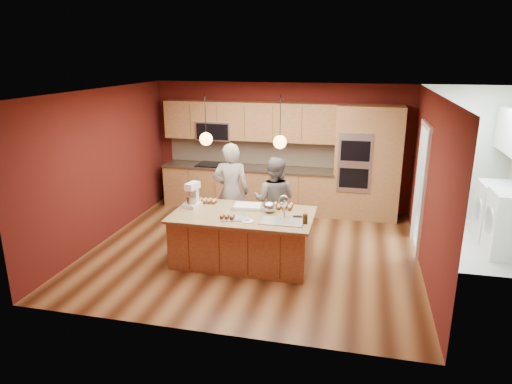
% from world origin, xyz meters
% --- Properties ---
extents(floor, '(5.50, 5.50, 0.00)m').
position_xyz_m(floor, '(0.00, 0.00, 0.00)').
color(floor, '#422110').
rests_on(floor, ground).
extents(ceiling, '(5.50, 5.50, 0.00)m').
position_xyz_m(ceiling, '(0.00, 0.00, 2.70)').
color(ceiling, white).
rests_on(ceiling, ground).
extents(wall_back, '(5.50, 0.00, 5.50)m').
position_xyz_m(wall_back, '(0.00, 2.50, 1.35)').
color(wall_back, '#4F1612').
rests_on(wall_back, ground).
extents(wall_front, '(5.50, 0.00, 5.50)m').
position_xyz_m(wall_front, '(0.00, -2.50, 1.35)').
color(wall_front, '#4F1612').
rests_on(wall_front, ground).
extents(wall_left, '(0.00, 5.00, 5.00)m').
position_xyz_m(wall_left, '(-2.75, 0.00, 1.35)').
color(wall_left, '#4F1612').
rests_on(wall_left, ground).
extents(wall_right, '(0.00, 5.00, 5.00)m').
position_xyz_m(wall_right, '(2.75, 0.00, 1.35)').
color(wall_right, '#4F1612').
rests_on(wall_right, ground).
extents(cabinet_run, '(3.74, 0.64, 2.30)m').
position_xyz_m(cabinet_run, '(-0.68, 2.25, 0.98)').
color(cabinet_run, brown).
rests_on(cabinet_run, floor).
extents(oven_column, '(1.30, 0.62, 2.30)m').
position_xyz_m(oven_column, '(1.85, 2.19, 1.15)').
color(oven_column, brown).
rests_on(oven_column, floor).
extents(doorway_trim, '(0.08, 1.11, 2.20)m').
position_xyz_m(doorway_trim, '(2.73, 0.80, 1.05)').
color(doorway_trim, silver).
rests_on(doorway_trim, wall_right).
extents(pendant_left, '(0.20, 0.20, 0.80)m').
position_xyz_m(pendant_left, '(-0.64, -0.44, 2.00)').
color(pendant_left, black).
rests_on(pendant_left, ceiling).
extents(pendant_right, '(0.20, 0.20, 0.80)m').
position_xyz_m(pendant_right, '(0.52, -0.44, 2.00)').
color(pendant_right, black).
rests_on(pendant_right, ceiling).
extents(island, '(2.24, 1.26, 1.21)m').
position_xyz_m(island, '(-0.05, -0.45, 0.42)').
color(island, brown).
rests_on(island, floor).
extents(person_left, '(0.71, 0.53, 1.78)m').
position_xyz_m(person_left, '(-0.51, 0.44, 0.89)').
color(person_left, black).
rests_on(person_left, floor).
extents(person_right, '(0.80, 0.64, 1.57)m').
position_xyz_m(person_right, '(0.27, 0.44, 0.79)').
color(person_right, slate).
rests_on(person_right, floor).
extents(stand_mixer, '(0.27, 0.33, 0.41)m').
position_xyz_m(stand_mixer, '(-0.96, -0.30, 1.00)').
color(stand_mixer, white).
rests_on(stand_mixer, island).
extents(sheet_cake, '(0.54, 0.42, 0.05)m').
position_xyz_m(sheet_cake, '(-0.07, -0.14, 0.85)').
color(sheet_cake, silver).
rests_on(sheet_cake, island).
extents(cooling_rack, '(0.50, 0.43, 0.02)m').
position_xyz_m(cooling_rack, '(-0.13, -0.69, 0.84)').
color(cooling_rack, silver).
rests_on(cooling_rack, island).
extents(mixing_bowl, '(0.22, 0.22, 0.19)m').
position_xyz_m(mixing_bowl, '(0.33, -0.29, 0.91)').
color(mixing_bowl, silver).
rests_on(mixing_bowl, island).
extents(plate, '(0.19, 0.19, 0.01)m').
position_xyz_m(plate, '(0.10, -0.79, 0.83)').
color(plate, white).
rests_on(plate, island).
extents(tumbler, '(0.07, 0.07, 0.15)m').
position_xyz_m(tumbler, '(0.96, -0.67, 0.90)').
color(tumbler, '#331F0D').
rests_on(tumbler, island).
extents(phone, '(0.15, 0.10, 0.01)m').
position_xyz_m(phone, '(0.81, -0.40, 0.83)').
color(phone, black).
rests_on(phone, island).
extents(cupcakes_left, '(0.34, 0.17, 0.08)m').
position_xyz_m(cupcakes_left, '(-0.79, -0.07, 0.86)').
color(cupcakes_left, tan).
rests_on(cupcakes_left, island).
extents(cupcakes_rack, '(0.24, 0.16, 0.07)m').
position_xyz_m(cupcakes_rack, '(-0.23, -0.76, 0.88)').
color(cupcakes_rack, tan).
rests_on(cupcakes_rack, island).
extents(cupcakes_right, '(0.34, 0.26, 0.08)m').
position_xyz_m(cupcakes_right, '(0.51, -0.05, 0.86)').
color(cupcakes_right, tan).
rests_on(cupcakes_right, island).
extents(washer, '(0.69, 0.71, 1.11)m').
position_xyz_m(washer, '(4.21, 0.78, 0.55)').
color(washer, white).
rests_on(washer, floor).
extents(dryer, '(0.66, 0.68, 1.05)m').
position_xyz_m(dryer, '(4.18, 1.52, 0.53)').
color(dryer, white).
rests_on(dryer, floor).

